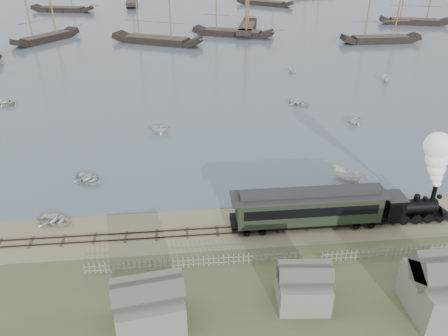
{
  "coord_description": "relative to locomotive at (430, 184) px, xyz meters",
  "views": [
    {
      "loc": [
        -6.8,
        -36.98,
        26.52
      ],
      "look_at": [
        -2.65,
        4.71,
        3.5
      ],
      "focal_mm": 35.0,
      "sensor_mm": 36.0,
      "label": 1
    }
  ],
  "objects": [
    {
      "name": "rail_track",
      "position": [
        -17.22,
        0.0,
        -4.24
      ],
      "size": [
        120.0,
        1.8,
        0.16
      ],
      "color": "#34241C",
      "rests_on": "ground"
    },
    {
      "name": "rowboat_6",
      "position": [
        -54.64,
        39.46,
        -3.76
      ],
      "size": [
        5.14,
        5.42,
        0.91
      ],
      "primitive_type": "imported",
      "rotation": [
        0.0,
        0.0,
        4.08
      ],
      "color": "silver",
      "rests_on": "harbor_water"
    },
    {
      "name": "rowboat_0",
      "position": [
        -35.6,
        11.16,
        -3.83
      ],
      "size": [
        4.49,
        4.65,
        0.79
      ],
      "primitive_type": "imported",
      "rotation": [
        0.0,
        0.0,
        0.89
      ],
      "color": "silver",
      "rests_on": "harbor_water"
    },
    {
      "name": "shed_mid",
      "position": [
        -15.22,
        -10.0,
        -4.28
      ],
      "size": [
        4.0,
        3.5,
        3.6
      ],
      "primitive_type": null,
      "color": "gray",
      "rests_on": "ground"
    },
    {
      "name": "picket_fence_east",
      "position": [
        -4.72,
        -5.5,
        -4.28
      ],
      "size": [
        15.0,
        0.1,
        1.2
      ],
      "primitive_type": null,
      "color": "gray",
      "rests_on": "ground"
    },
    {
      "name": "schooner_4",
      "position": [
        28.62,
        77.51,
        5.78
      ],
      "size": [
        20.89,
        5.12,
        20.0
      ],
      "primitive_type": null,
      "rotation": [
        0.0,
        0.0,
        0.02
      ],
      "color": "black",
      "rests_on": "harbor_water"
    },
    {
      "name": "ground",
      "position": [
        -17.22,
        2.0,
        -4.28
      ],
      "size": [
        600.0,
        600.0,
        0.0
      ],
      "primitive_type": "plane",
      "color": "gray",
      "rests_on": "ground"
    },
    {
      "name": "passenger_coach",
      "position": [
        -12.16,
        -0.0,
        -1.93
      ],
      "size": [
        15.42,
        2.97,
        3.74
      ],
      "color": "black",
      "rests_on": "ground"
    },
    {
      "name": "schooner_2",
      "position": [
        -30.02,
        82.34,
        5.78
      ],
      "size": [
        24.41,
        15.42,
        20.0
      ],
      "primitive_type": null,
      "rotation": [
        0.0,
        0.0,
        -0.44
      ],
      "color": "black",
      "rests_on": "harbor_water"
    },
    {
      "name": "rowboat_3",
      "position": [
        -4.22,
        34.0,
        -3.84
      ],
      "size": [
        4.27,
        4.47,
        0.75
      ],
      "primitive_type": "imported",
      "rotation": [
        0.0,
        0.0,
        0.92
      ],
      "color": "silver",
      "rests_on": "harbor_water"
    },
    {
      "name": "rowboat_7",
      "position": [
        -1.14,
        52.81,
        -3.53
      ],
      "size": [
        3.16,
        2.91,
        1.39
      ],
      "primitive_type": "imported",
      "rotation": [
        0.0,
        0.0,
        0.27
      ],
      "color": "silver",
      "rests_on": "harbor_water"
    },
    {
      "name": "picket_fence_west",
      "position": [
        -23.72,
        -5.0,
        -4.28
      ],
      "size": [
        19.0,
        0.1,
        1.2
      ],
      "primitive_type": null,
      "color": "gray",
      "rests_on": "ground"
    },
    {
      "name": "rowboat_5",
      "position": [
        15.96,
        45.11,
        -3.6
      ],
      "size": [
        3.41,
        2.22,
        1.23
      ],
      "primitive_type": "imported",
      "rotation": [
        0.0,
        0.0,
        2.79
      ],
      "color": "silver",
      "rests_on": "harbor_water"
    },
    {
      "name": "beached_dinghy",
      "position": [
        -37.55,
        3.04,
        -3.9
      ],
      "size": [
        3.77,
        4.39,
        0.76
      ],
      "primitive_type": "imported",
      "rotation": [
        0.0,
        0.0,
        1.21
      ],
      "color": "silver",
      "rests_on": "ground"
    },
    {
      "name": "rowboat_2",
      "position": [
        -5.15,
        8.44,
        -3.48
      ],
      "size": [
        3.75,
        3.7,
        1.48
      ],
      "primitive_type": "imported",
      "rotation": [
        0.0,
        0.0,
        3.91
      ],
      "color": "silver",
      "rests_on": "harbor_water"
    },
    {
      "name": "shed_left",
      "position": [
        -27.22,
        -11.0,
        -4.28
      ],
      "size": [
        5.0,
        4.0,
        4.1
      ],
      "primitive_type": null,
      "color": "gray",
      "rests_on": "ground"
    },
    {
      "name": "shed_right",
      "position": [
        -4.22,
        -12.0,
        -4.28
      ],
      "size": [
        6.0,
        5.0,
        5.1
      ],
      "primitive_type": null,
      "color": "gray",
      "rests_on": "ground"
    },
    {
      "name": "locomotive",
      "position": [
        0.0,
        0.0,
        0.0
      ],
      "size": [
        7.44,
        2.78,
        9.28
      ],
      "color": "black",
      "rests_on": "ground"
    },
    {
      "name": "rowboat_1",
      "position": [
        -27.64,
        24.81,
        -3.41
      ],
      "size": [
        2.82,
        3.21,
        1.62
      ],
      "primitive_type": "imported",
      "rotation": [
        0.0,
        0.0,
        1.62
      ],
      "color": "silver",
      "rests_on": "harbor_water"
    },
    {
      "name": "rowboat_4",
      "position": [
        2.29,
        25.19,
        -3.53
      ],
      "size": [
        3.27,
        3.39,
        1.37
      ],
      "primitive_type": "imported",
      "rotation": [
        0.0,
        0.0,
        5.25
      ],
      "color": "silver",
      "rests_on": "harbor_water"
    },
    {
      "name": "schooner_1",
      "position": [
        -59.48,
        87.97,
        5.78
      ],
      "size": [
        15.3,
        18.49,
        20.0
      ],
      "primitive_type": null,
      "rotation": [
        0.0,
        0.0,
        0.94
      ],
      "color": "black",
      "rests_on": "harbor_water"
    }
  ]
}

